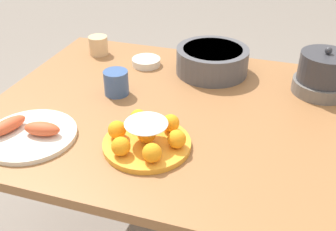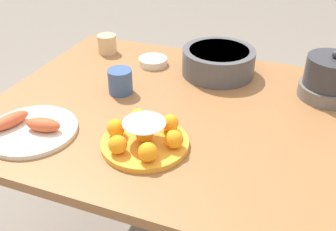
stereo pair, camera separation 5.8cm
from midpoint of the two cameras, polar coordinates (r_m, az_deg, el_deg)
dining_table at (r=1.29m, az=1.28°, el=-2.71°), size 1.25×0.93×0.71m
cake_plate at (r=1.07m, az=-4.71°, el=-3.21°), size 0.24×0.24×0.08m
serving_bowl at (r=1.46m, az=5.28°, el=8.04°), size 0.26×0.26×0.09m
sauce_bowl at (r=1.53m, az=-4.27°, el=7.80°), size 0.11×0.11×0.03m
seafood_platter at (r=1.19m, az=-20.91°, el=-2.42°), size 0.26×0.26×0.05m
cup_near at (r=1.33m, az=-8.78°, el=4.71°), size 0.08×0.08×0.08m
cup_far at (r=1.65m, az=-11.07°, el=9.94°), size 0.08×0.08×0.07m
warming_pot at (r=1.40m, az=20.46°, el=5.60°), size 0.19×0.19×0.16m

